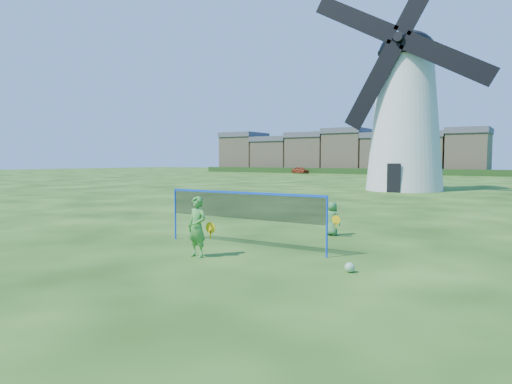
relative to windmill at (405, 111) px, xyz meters
The scene contains 10 objects.
ground 27.32m from the windmill, 85.11° to the right, with size 220.00×220.00×0.00m, color black.
windmill is the anchor object (origin of this frame).
badminton_net 27.28m from the windmill, 84.70° to the right, with size 5.05×0.05×1.55m.
player_girl 28.97m from the windmill, 85.51° to the right, with size 0.71×0.41×1.52m.
player_boy 24.48m from the windmill, 80.86° to the right, with size 0.66×0.47×1.08m.
play_ball 29.11m from the windmill, 77.82° to the right, with size 0.22×0.22×0.22m, color green.
terraced_houses 51.62m from the windmill, 118.06° to the left, with size 51.95×8.40×8.35m.
hedge 44.53m from the windmill, 116.55° to the left, with size 62.00×0.80×1.00m, color #193814.
car_left 46.63m from the windmill, 127.10° to the left, with size 1.44×3.59×1.22m, color #94361B.
car_right 42.11m from the windmill, 109.38° to the left, with size 1.19×3.42×1.13m, color navy.
Camera 1 is at (7.21, -10.57, 2.42)m, focal length 31.99 mm.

